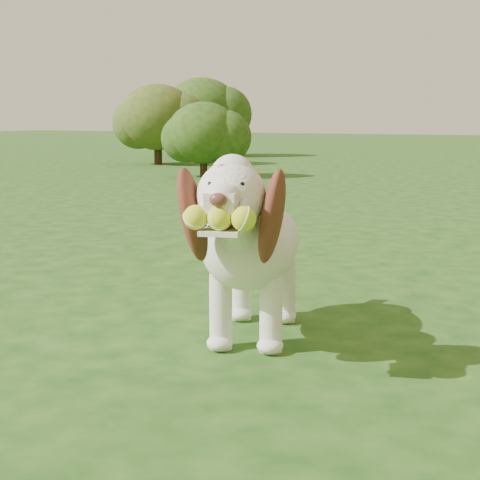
% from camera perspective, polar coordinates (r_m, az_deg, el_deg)
% --- Properties ---
extents(ground, '(80.00, 80.00, 0.00)m').
position_cam_1_polar(ground, '(3.91, 5.57, -5.57)').
color(ground, '#153F12').
rests_on(ground, ground).
extents(dog, '(0.72, 1.32, 0.87)m').
position_cam_1_polar(dog, '(3.29, 0.88, -0.06)').
color(dog, white).
rests_on(dog, ground).
extents(shrub_a, '(1.23, 1.23, 1.27)m').
position_cam_1_polar(shrub_a, '(12.58, -2.86, 8.30)').
color(shrub_a, '#382314').
rests_on(shrub_a, ground).
extents(shrub_e, '(1.65, 1.65, 1.71)m').
position_cam_1_polar(shrub_e, '(16.02, -6.42, 9.44)').
color(shrub_e, '#382314').
rests_on(shrub_e, ground).
extents(shrub_g, '(1.96, 1.96, 2.03)m').
position_cam_1_polar(shrub_g, '(19.39, -2.98, 10.03)').
color(shrub_g, '#382314').
rests_on(shrub_g, ground).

